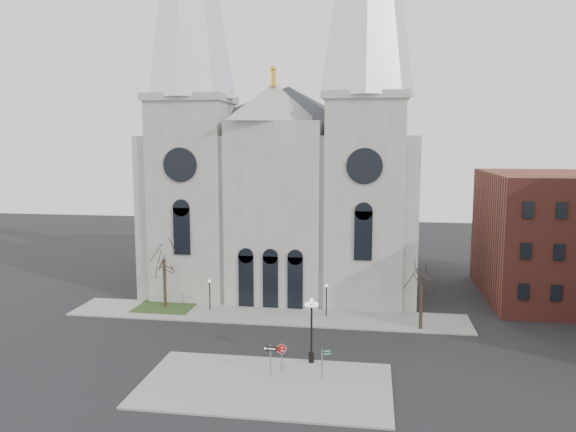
# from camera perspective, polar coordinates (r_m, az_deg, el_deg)

# --- Properties ---
(ground) EXTENTS (160.00, 160.00, 0.00)m
(ground) POSITION_cam_1_polar(r_m,az_deg,el_deg) (47.27, -4.80, -14.10)
(ground) COLOR black
(ground) RESTS_ON ground
(sidewalk_near) EXTENTS (18.00, 10.00, 0.14)m
(sidewalk_near) POSITION_cam_1_polar(r_m,az_deg,el_deg) (42.15, -2.31, -16.78)
(sidewalk_near) COLOR gray
(sidewalk_near) RESTS_ON ground
(sidewalk_far) EXTENTS (40.00, 6.00, 0.14)m
(sidewalk_far) POSITION_cam_1_polar(r_m,az_deg,el_deg) (57.36, -2.22, -10.03)
(sidewalk_far) COLOR gray
(sidewalk_far) RESTS_ON ground
(grass_patch) EXTENTS (6.00, 5.00, 0.18)m
(grass_patch) POSITION_cam_1_polar(r_m,az_deg,el_deg) (61.21, -12.33, -9.03)
(grass_patch) COLOR #2C411B
(grass_patch) RESTS_ON ground
(cathedral) EXTENTS (33.00, 26.66, 54.00)m
(cathedral) POSITION_cam_1_polar(r_m,az_deg,el_deg) (66.32, -0.36, 8.53)
(cathedral) COLOR #9B9891
(cathedral) RESTS_ON ground
(bg_building_brick) EXTENTS (14.00, 18.00, 14.00)m
(bg_building_brick) POSITION_cam_1_polar(r_m,az_deg,el_deg) (68.38, 25.22, -1.90)
(bg_building_brick) COLOR brown
(bg_building_brick) RESTS_ON ground
(tree_left) EXTENTS (3.20, 3.20, 7.50)m
(tree_left) POSITION_cam_1_polar(r_m,az_deg,el_deg) (59.88, -12.48, -3.99)
(tree_left) COLOR #2C2318
(tree_left) RESTS_ON ground
(tree_right) EXTENTS (3.20, 3.20, 6.00)m
(tree_right) POSITION_cam_1_polar(r_m,az_deg,el_deg) (53.48, 13.44, -6.66)
(tree_right) COLOR #2C2318
(tree_right) RESTS_ON ground
(ped_lamp_left) EXTENTS (0.32, 0.32, 3.26)m
(ped_lamp_left) POSITION_cam_1_polar(r_m,az_deg,el_deg) (58.57, -7.96, -7.41)
(ped_lamp_left) COLOR black
(ped_lamp_left) RESTS_ON sidewalk_far
(ped_lamp_right) EXTENTS (0.32, 0.32, 3.26)m
(ped_lamp_right) POSITION_cam_1_polar(r_m,az_deg,el_deg) (56.41, 3.92, -7.95)
(ped_lamp_right) COLOR black
(ped_lamp_right) RESTS_ON sidewalk_far
(stop_sign) EXTENTS (0.74, 0.28, 2.16)m
(stop_sign) POSITION_cam_1_polar(r_m,az_deg,el_deg) (43.61, -0.65, -13.59)
(stop_sign) COLOR slate
(stop_sign) RESTS_ON sidewalk_near
(globe_lamp) EXTENTS (1.38, 1.38, 5.22)m
(globe_lamp) POSITION_cam_1_polar(r_m,az_deg,el_deg) (44.68, 2.40, -10.72)
(globe_lamp) COLOR black
(globe_lamp) RESTS_ON sidewalk_near
(one_way_sign) EXTENTS (1.00, 0.10, 2.29)m
(one_way_sign) POSITION_cam_1_polar(r_m,az_deg,el_deg) (43.07, -1.79, -13.90)
(one_way_sign) COLOR slate
(one_way_sign) RESTS_ON sidewalk_near
(street_name_sign) EXTENTS (0.68, 0.32, 2.28)m
(street_name_sign) POSITION_cam_1_polar(r_m,az_deg,el_deg) (42.45, 3.58, -14.53)
(street_name_sign) COLOR slate
(street_name_sign) RESTS_ON sidewalk_near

